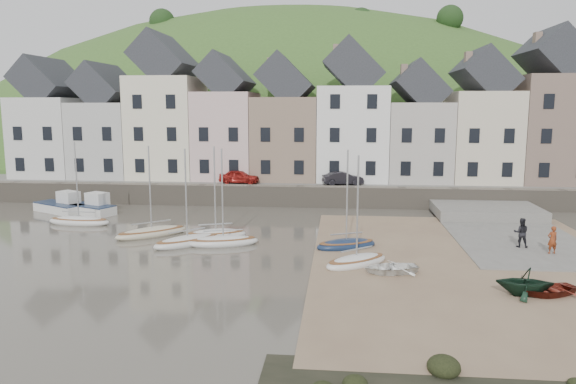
# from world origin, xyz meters

# --- Properties ---
(ground) EXTENTS (160.00, 160.00, 0.00)m
(ground) POSITION_xyz_m (0.00, 0.00, 0.00)
(ground) COLOR #4D483C
(ground) RESTS_ON ground
(quay_land) EXTENTS (90.00, 30.00, 1.50)m
(quay_land) POSITION_xyz_m (0.00, 32.00, 0.75)
(quay_land) COLOR #3C6026
(quay_land) RESTS_ON ground
(quay_street) EXTENTS (70.00, 7.00, 0.10)m
(quay_street) POSITION_xyz_m (0.00, 20.50, 1.55)
(quay_street) COLOR slate
(quay_street) RESTS_ON quay_land
(seawall) EXTENTS (70.00, 1.20, 1.80)m
(seawall) POSITION_xyz_m (0.00, 17.00, 0.90)
(seawall) COLOR slate
(seawall) RESTS_ON ground
(beach) EXTENTS (18.00, 26.00, 0.06)m
(beach) POSITION_xyz_m (11.00, 0.00, 0.03)
(beach) COLOR #7F654D
(beach) RESTS_ON ground
(slipway) EXTENTS (8.00, 18.00, 0.12)m
(slipway) POSITION_xyz_m (15.00, 8.00, 0.06)
(slipway) COLOR slate
(slipway) RESTS_ON ground
(hillside) EXTENTS (134.40, 84.00, 84.00)m
(hillside) POSITION_xyz_m (-5.00, 60.00, -17.99)
(hillside) COLOR #3C6026
(hillside) RESTS_ON ground
(townhouse_terrace) EXTENTS (61.05, 8.00, 13.93)m
(townhouse_terrace) POSITION_xyz_m (1.76, 24.00, 7.32)
(townhouse_terrace) COLOR silver
(townhouse_terrace) RESTS_ON quay_land
(sailboat_0) EXTENTS (4.89, 1.86, 6.32)m
(sailboat_0) POSITION_xyz_m (-15.81, 8.07, 0.26)
(sailboat_0) COLOR silver
(sailboat_0) RESTS_ON ground
(sailboat_1) EXTENTS (4.37, 4.27, 6.32)m
(sailboat_1) POSITION_xyz_m (-6.09, 2.85, 0.26)
(sailboat_1) COLOR silver
(sailboat_1) RESTS_ON ground
(sailboat_2) EXTENTS (4.79, 4.44, 6.32)m
(sailboat_2) POSITION_xyz_m (-9.17, 5.00, 0.26)
(sailboat_2) COLOR beige
(sailboat_2) RESTS_ON ground
(sailboat_3) EXTENTS (4.32, 2.80, 6.32)m
(sailboat_3) POSITION_xyz_m (-4.72, 4.86, 0.27)
(sailboat_3) COLOR silver
(sailboat_3) RESTS_ON ground
(sailboat_4) EXTENTS (4.71, 2.78, 6.32)m
(sailboat_4) POSITION_xyz_m (-3.83, 3.06, 0.26)
(sailboat_4) COLOR silver
(sailboat_4) RESTS_ON ground
(sailboat_5) EXTENTS (4.18, 2.99, 6.32)m
(sailboat_5) POSITION_xyz_m (3.91, 2.97, 0.27)
(sailboat_5) COLOR #162645
(sailboat_5) RESTS_ON ground
(sailboat_6) EXTENTS (4.12, 3.77, 6.32)m
(sailboat_6) POSITION_xyz_m (4.44, -0.69, 0.27)
(sailboat_6) COLOR silver
(sailboat_6) RESTS_ON ground
(motorboat_0) EXTENTS (5.05, 3.55, 1.70)m
(motorboat_0) POSITION_xyz_m (-16.81, 12.11, 0.58)
(motorboat_0) COLOR silver
(motorboat_0) RESTS_ON ground
(motorboat_2) EXTENTS (5.12, 3.86, 1.70)m
(motorboat_2) POSITION_xyz_m (-19.49, 12.50, 0.58)
(motorboat_2) COLOR silver
(motorboat_2) RESTS_ON ground
(rowboat_white) EXTENTS (3.29, 2.71, 0.59)m
(rowboat_white) POSITION_xyz_m (6.16, -2.04, 0.36)
(rowboat_white) COLOR white
(rowboat_white) RESTS_ON beach
(rowboat_green) EXTENTS (2.70, 2.38, 1.34)m
(rowboat_green) POSITION_xyz_m (12.00, -4.90, 0.73)
(rowboat_green) COLOR black
(rowboat_green) RESTS_ON beach
(rowboat_red) EXTENTS (3.29, 2.89, 0.57)m
(rowboat_red) POSITION_xyz_m (13.16, -4.72, 0.34)
(rowboat_red) COLOR maroon
(rowboat_red) RESTS_ON beach
(person_red) EXTENTS (0.67, 0.52, 1.65)m
(person_red) POSITION_xyz_m (15.92, 2.56, 0.94)
(person_red) COLOR maroon
(person_red) RESTS_ON slipway
(person_dark) EXTENTS (0.99, 0.84, 1.81)m
(person_dark) POSITION_xyz_m (14.57, 3.93, 1.03)
(person_dark) COLOR black
(person_dark) RESTS_ON slipway
(car_left) EXTENTS (3.76, 1.68, 1.25)m
(car_left) POSITION_xyz_m (-5.86, 19.50, 2.23)
(car_left) COLOR #A01C17
(car_left) RESTS_ON quay_street
(car_right) EXTENTS (3.87, 2.05, 1.21)m
(car_right) POSITION_xyz_m (3.70, 19.50, 2.21)
(car_right) COLOR black
(car_right) RESTS_ON quay_street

